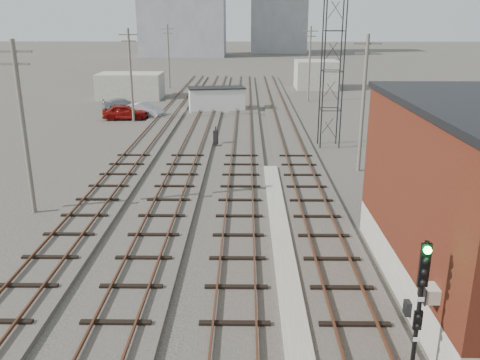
{
  "coord_description": "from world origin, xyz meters",
  "views": [
    {
      "loc": [
        -1.13,
        -5.27,
        9.99
      ],
      "look_at": [
        -1.45,
        18.96,
        2.2
      ],
      "focal_mm": 38.0,
      "sensor_mm": 36.0,
      "label": 1
    }
  ],
  "objects_px": {
    "signal_mast": "(420,299)",
    "car_silver": "(143,110)",
    "site_trailer": "(217,99)",
    "car_red": "(125,112)",
    "car_grey": "(123,104)",
    "switch_stand": "(216,137)"
  },
  "relations": [
    {
      "from": "signal_mast",
      "to": "car_silver",
      "type": "relative_size",
      "value": 0.99
    },
    {
      "from": "signal_mast",
      "to": "site_trailer",
      "type": "height_order",
      "value": "signal_mast"
    },
    {
      "from": "signal_mast",
      "to": "site_trailer",
      "type": "bearing_deg",
      "value": 100.54
    },
    {
      "from": "car_grey",
      "to": "car_red",
      "type": "bearing_deg",
      "value": 173.04
    },
    {
      "from": "switch_stand",
      "to": "car_silver",
      "type": "xyz_separation_m",
      "value": [
        -8.4,
        12.61,
        0.01
      ]
    },
    {
      "from": "switch_stand",
      "to": "car_grey",
      "type": "bearing_deg",
      "value": 137.21
    },
    {
      "from": "signal_mast",
      "to": "car_silver",
      "type": "distance_m",
      "value": 43.42
    },
    {
      "from": "car_red",
      "to": "car_silver",
      "type": "bearing_deg",
      "value": -47.04
    },
    {
      "from": "signal_mast",
      "to": "site_trailer",
      "type": "xyz_separation_m",
      "value": [
        -8.17,
        43.91,
        -1.23
      ]
    },
    {
      "from": "signal_mast",
      "to": "car_silver",
      "type": "bearing_deg",
      "value": 111.27
    },
    {
      "from": "switch_stand",
      "to": "site_trailer",
      "type": "xyz_separation_m",
      "value": [
        -0.83,
        16.1,
        0.62
      ]
    },
    {
      "from": "switch_stand",
      "to": "site_trailer",
      "type": "bearing_deg",
      "value": 105.47
    },
    {
      "from": "site_trailer",
      "to": "car_red",
      "type": "bearing_deg",
      "value": -159.97
    },
    {
      "from": "car_red",
      "to": "site_trailer",
      "type": "bearing_deg",
      "value": -65.2
    },
    {
      "from": "car_red",
      "to": "car_grey",
      "type": "height_order",
      "value": "car_red"
    },
    {
      "from": "switch_stand",
      "to": "car_silver",
      "type": "distance_m",
      "value": 15.16
    },
    {
      "from": "signal_mast",
      "to": "car_grey",
      "type": "xyz_separation_m",
      "value": [
        -18.8,
        44.36,
        -1.91
      ]
    },
    {
      "from": "car_silver",
      "to": "car_grey",
      "type": "xyz_separation_m",
      "value": [
        -3.06,
        3.93,
        -0.06
      ]
    },
    {
      "from": "signal_mast",
      "to": "car_red",
      "type": "relative_size",
      "value": 0.95
    },
    {
      "from": "car_red",
      "to": "car_silver",
      "type": "height_order",
      "value": "car_red"
    },
    {
      "from": "site_trailer",
      "to": "car_silver",
      "type": "xyz_separation_m",
      "value": [
        -7.57,
        -3.48,
        -0.61
      ]
    },
    {
      "from": "car_silver",
      "to": "car_grey",
      "type": "relative_size",
      "value": 0.96
    }
  ]
}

